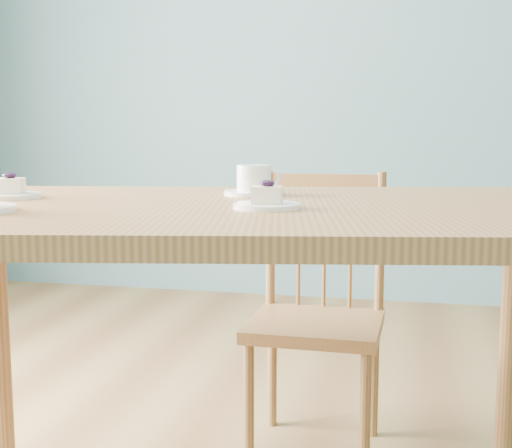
% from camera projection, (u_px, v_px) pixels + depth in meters
% --- Properties ---
extents(dining_table, '(1.71, 1.17, 0.84)m').
position_uv_depth(dining_table, '(245.00, 242.00, 1.57)').
color(dining_table, '#9C643B').
rests_on(dining_table, ground).
extents(dining_chair, '(0.40, 0.38, 0.87)m').
position_uv_depth(dining_chair, '(317.00, 310.00, 2.20)').
color(dining_chair, '#9C643B').
rests_on(dining_chair, ground).
extents(cheesecake_plate_near, '(0.14, 0.14, 0.06)m').
position_uv_depth(cheesecake_plate_near, '(267.00, 201.00, 1.48)').
color(cheesecake_plate_near, white).
rests_on(cheesecake_plate_near, dining_table).
extents(cheesecake_plate_far, '(0.15, 0.15, 0.06)m').
position_uv_depth(cheesecake_plate_far, '(10.00, 192.00, 1.69)').
color(cheesecake_plate_far, white).
rests_on(cheesecake_plate_far, dining_table).
extents(coffee_cup, '(0.15, 0.15, 0.07)m').
position_uv_depth(coffee_cup, '(254.00, 182.00, 1.76)').
color(coffee_cup, white).
rests_on(coffee_cup, dining_table).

